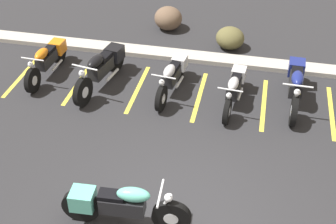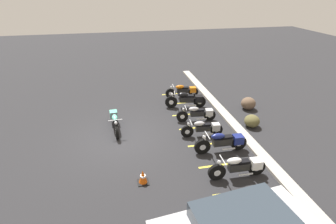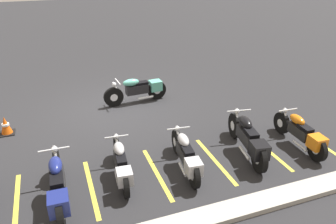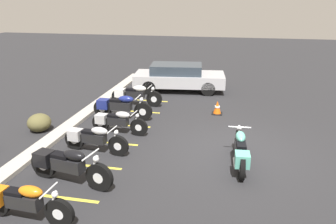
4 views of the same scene
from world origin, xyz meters
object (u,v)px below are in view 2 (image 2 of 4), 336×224
(parked_bike_2, at_px, (198,113))
(parked_bike_5, at_px, (240,166))
(motorcycle_teal_featured, at_px, (115,121))
(parked_bike_3, at_px, (204,128))
(landscape_rock_1, at_px, (252,121))
(traffic_cone, at_px, (143,177))
(parked_bike_1, at_px, (188,100))
(parked_bike_0, at_px, (184,91))
(parked_bike_4, at_px, (224,142))
(landscape_rock_0, at_px, (248,103))

(parked_bike_2, bearing_deg, parked_bike_5, 97.94)
(motorcycle_teal_featured, xyz_separation_m, parked_bike_3, (1.53, 4.02, -0.05))
(landscape_rock_1, height_order, traffic_cone, landscape_rock_1)
(parked_bike_1, bearing_deg, traffic_cone, 70.84)
(parked_bike_0, bearing_deg, parked_bike_2, 90.99)
(parked_bike_1, xyz_separation_m, landscape_rock_1, (2.83, 2.51, -0.18))
(parked_bike_4, distance_m, parked_bike_5, 1.65)
(parked_bike_5, relative_size, traffic_cone, 4.16)
(traffic_cone, bearing_deg, parked_bike_0, 154.66)
(parked_bike_5, distance_m, landscape_rock_0, 6.14)
(parked_bike_1, xyz_separation_m, landscape_rock_0, (0.92, 3.30, -0.14))
(parked_bike_3, height_order, parked_bike_5, parked_bike_5)
(parked_bike_3, bearing_deg, landscape_rock_0, -141.27)
(parked_bike_4, xyz_separation_m, landscape_rock_0, (-3.65, 3.04, -0.13))
(motorcycle_teal_featured, height_order, parked_bike_1, parked_bike_1)
(parked_bike_2, xyz_separation_m, parked_bike_4, (2.85, 0.19, 0.05))
(parked_bike_5, bearing_deg, parked_bike_0, -88.25)
(parked_bike_3, distance_m, traffic_cone, 4.11)
(parked_bike_3, relative_size, landscape_rock_1, 2.50)
(parked_bike_3, height_order, landscape_rock_0, parked_bike_3)
(parked_bike_1, relative_size, parked_bike_2, 1.13)
(parked_bike_3, height_order, landscape_rock_1, parked_bike_3)
(parked_bike_2, height_order, parked_bike_5, parked_bike_5)
(parked_bike_3, xyz_separation_m, traffic_cone, (2.60, -3.17, -0.17))
(parked_bike_0, height_order, parked_bike_5, parked_bike_5)
(parked_bike_0, bearing_deg, landscape_rock_0, 145.05)
(parked_bike_4, height_order, traffic_cone, parked_bike_4)
(landscape_rock_1, bearing_deg, parked_bike_0, -151.71)
(motorcycle_teal_featured, height_order, parked_bike_2, motorcycle_teal_featured)
(parked_bike_0, distance_m, parked_bike_5, 7.72)
(parked_bike_5, bearing_deg, landscape_rock_0, -118.77)
(parked_bike_5, height_order, traffic_cone, parked_bike_5)
(parked_bike_0, bearing_deg, parked_bike_3, 89.22)
(parked_bike_2, bearing_deg, parked_bike_1, -81.23)
(parked_bike_1, height_order, parked_bike_2, parked_bike_1)
(motorcycle_teal_featured, distance_m, parked_bike_3, 4.30)
(parked_bike_1, height_order, parked_bike_4, parked_bike_1)
(motorcycle_teal_featured, bearing_deg, parked_bike_2, 85.90)
(landscape_rock_0, bearing_deg, landscape_rock_1, -22.57)
(landscape_rock_0, relative_size, landscape_rock_1, 1.06)
(motorcycle_teal_featured, distance_m, parked_bike_5, 6.29)
(parked_bike_1, bearing_deg, landscape_rock_1, 141.82)
(motorcycle_teal_featured, bearing_deg, parked_bike_5, 40.19)
(motorcycle_teal_featured, relative_size, parked_bike_5, 1.01)
(parked_bike_3, bearing_deg, motorcycle_teal_featured, -15.90)
(parked_bike_5, xyz_separation_m, landscape_rock_0, (-5.30, 3.09, -0.12))
(traffic_cone, bearing_deg, landscape_rock_0, 126.59)
(parked_bike_1, bearing_deg, parked_bike_5, 102.32)
(parked_bike_5, height_order, landscape_rock_0, parked_bike_5)
(parked_bike_0, xyz_separation_m, parked_bike_1, (1.50, -0.18, 0.05))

